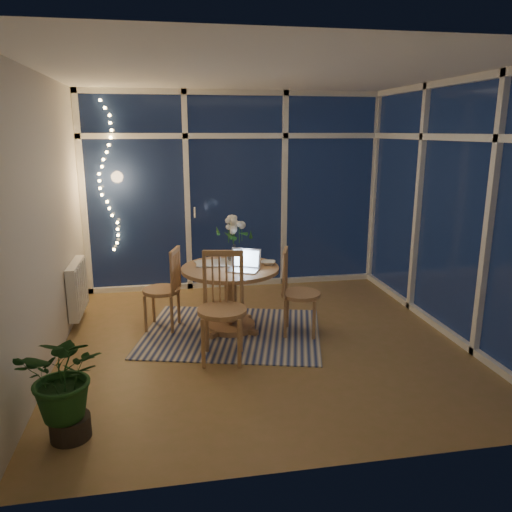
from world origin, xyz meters
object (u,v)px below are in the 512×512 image
object	(u,v)px
laptop	(243,260)
potted_plant	(66,388)
chair_front	(222,308)
chair_right	(301,292)
flower_vase	(235,252)
dining_table	(231,299)
chair_left	(161,288)

from	to	relation	value
laptop	potted_plant	xyz separation A→B (m)	(-1.47, -1.58, -0.44)
chair_front	laptop	xyz separation A→B (m)	(0.28, 0.55, 0.30)
chair_front	potted_plant	bearing A→B (deg)	-128.48
chair_right	potted_plant	bearing A→B (deg)	143.64
laptop	potted_plant	bearing A→B (deg)	-107.29
laptop	flower_vase	world-z (taller)	laptop
chair_right	dining_table	bearing A→B (deg)	88.12
laptop	flower_vase	size ratio (longest dim) A/B	1.49
chair_left	chair_right	bearing A→B (deg)	89.81
dining_table	flower_vase	xyz separation A→B (m)	(0.08, 0.23, 0.46)
dining_table	chair_front	xyz separation A→B (m)	(-0.17, -0.72, 0.17)
flower_vase	dining_table	bearing A→B (deg)	-109.08
chair_left	flower_vase	distance (m)	0.88
chair_left	chair_right	distance (m)	1.49
chair_front	laptop	bearing A→B (deg)	73.94
chair_left	chair_front	distance (m)	1.05
chair_right	chair_front	size ratio (longest dim) A/B	0.90
dining_table	potted_plant	bearing A→B (deg)	-127.75
potted_plant	chair_left	bearing A→B (deg)	71.78
chair_right	flower_vase	xyz separation A→B (m)	(-0.62, 0.48, 0.34)
dining_table	flower_vase	world-z (taller)	flower_vase
flower_vase	potted_plant	world-z (taller)	flower_vase
dining_table	laptop	xyz separation A→B (m)	(0.11, -0.17, 0.46)
chair_front	flower_vase	xyz separation A→B (m)	(0.25, 0.95, 0.29)
chair_left	laptop	world-z (taller)	laptop
chair_right	flower_vase	world-z (taller)	chair_right
dining_table	laptop	world-z (taller)	laptop
dining_table	chair_left	distance (m)	0.75
potted_plant	chair_right	bearing A→B (deg)	36.15
chair_left	flower_vase	world-z (taller)	flower_vase
flower_vase	potted_plant	distance (m)	2.49
dining_table	chair_front	size ratio (longest dim) A/B	1.00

